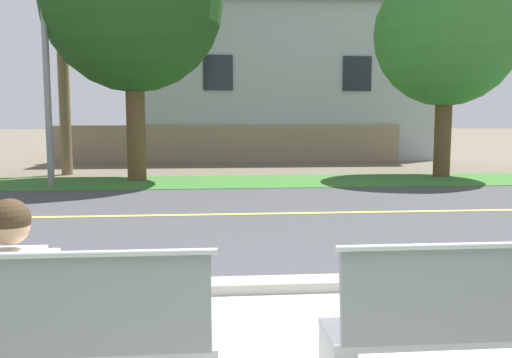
{
  "coord_description": "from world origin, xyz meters",
  "views": [
    {
      "loc": [
        -0.35,
        -2.7,
        1.69
      ],
      "look_at": [
        0.17,
        3.26,
        1.0
      ],
      "focal_mm": 37.55,
      "sensor_mm": 36.0,
      "label": 1
    }
  ],
  "objects": [
    {
      "name": "streetlamp",
      "position": [
        -4.29,
        11.07,
        4.39
      ],
      "size": [
        0.24,
        2.1,
        7.75
      ],
      "color": "gray",
      "rests_on": "ground_plane"
    },
    {
      "name": "curb_edge",
      "position": [
        0.0,
        2.35,
        0.06
      ],
      "size": [
        44.0,
        0.3,
        0.11
      ],
      "primitive_type": "cube",
      "color": "#ADA89E",
      "rests_on": "ground_plane"
    },
    {
      "name": "bench_right",
      "position": [
        1.17,
        0.19,
        0.45
      ],
      "size": [
        1.72,
        0.48,
        1.01
      ],
      "color": "#9EA0A8",
      "rests_on": "ground_plane"
    },
    {
      "name": "shade_tree_centre",
      "position": [
        6.4,
        11.98,
        4.3
      ],
      "size": [
        4.01,
        4.01,
        6.62
      ],
      "color": "brown",
      "rests_on": "ground_plane"
    },
    {
      "name": "house_across_street",
      "position": [
        2.62,
        20.73,
        3.39
      ],
      "size": [
        12.65,
        6.91,
        6.68
      ],
      "color": "#A3ADB2",
      "rests_on": "ground_plane"
    },
    {
      "name": "far_verge_grass",
      "position": [
        0.0,
        11.29,
        0.01
      ],
      "size": [
        48.0,
        2.8,
        0.02
      ],
      "primitive_type": "cube",
      "color": "#38702D",
      "rests_on": "ground_plane"
    },
    {
      "name": "road_centre_line",
      "position": [
        0.0,
        6.5,
        0.01
      ],
      "size": [
        48.0,
        0.14,
        0.01
      ],
      "primitive_type": "cube",
      "color": "#E0CC4C",
      "rests_on": "ground_plane"
    },
    {
      "name": "garden_wall",
      "position": [
        0.41,
        17.53,
        0.7
      ],
      "size": [
        13.0,
        0.36,
        1.4
      ],
      "primitive_type": "cube",
      "color": "gray",
      "rests_on": "ground_plane"
    },
    {
      "name": "bench_left",
      "position": [
        -1.17,
        0.19,
        0.45
      ],
      "size": [
        1.72,
        0.48,
        1.01
      ],
      "color": "#9EA0A8",
      "rests_on": "ground_plane"
    },
    {
      "name": "seated_person_white",
      "position": [
        -1.44,
        0.36,
        0.68
      ],
      "size": [
        0.52,
        0.68,
        1.25
      ],
      "color": "#333D56",
      "rests_on": "ground_plane"
    },
    {
      "name": "ground_plane",
      "position": [
        0.0,
        8.0,
        0.0
      ],
      "size": [
        140.0,
        140.0,
        0.0
      ],
      "primitive_type": "plane",
      "color": "#665B4C"
    },
    {
      "name": "street_asphalt",
      "position": [
        0.0,
        6.5,
        0.0
      ],
      "size": [
        52.0,
        8.0,
        0.01
      ],
      "primitive_type": "cube",
      "color": "#424247",
      "rests_on": "ground_plane"
    }
  ]
}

